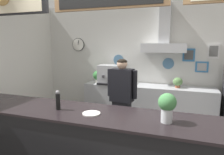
# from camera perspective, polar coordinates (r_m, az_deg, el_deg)

# --- Properties ---
(back_wall_assembly) EXTENTS (5.28, 2.58, 2.78)m
(back_wall_assembly) POSITION_cam_1_polar(r_m,az_deg,el_deg) (4.85, 8.80, 5.11)
(back_wall_assembly) COLOR #9E9E99
(back_wall_assembly) RESTS_ON ground_plane
(service_counter) EXTENTS (4.64, 0.73, 1.02)m
(service_counter) POSITION_cam_1_polar(r_m,az_deg,el_deg) (2.67, -3.64, -20.35)
(service_counter) COLOR black
(service_counter) RESTS_ON ground_plane
(back_prep_counter) EXTENTS (2.89, 0.57, 0.91)m
(back_prep_counter) POSITION_cam_1_polar(r_m,az_deg,el_deg) (4.78, 9.68, -7.66)
(back_prep_counter) COLOR #B7BABF
(back_prep_counter) RESTS_ON ground_plane
(shop_worker) EXTENTS (0.55, 0.26, 1.58)m
(shop_worker) POSITION_cam_1_polar(r_m,az_deg,el_deg) (3.64, 2.75, -6.34)
(shop_worker) COLOR #232328
(shop_worker) RESTS_ON ground_plane
(espresso_machine) EXTENTS (0.56, 0.47, 0.43)m
(espresso_machine) POSITION_cam_1_polar(r_m,az_deg,el_deg) (4.82, -0.35, 0.85)
(espresso_machine) COLOR silver
(espresso_machine) RESTS_ON back_prep_counter
(potted_basil) EXTENTS (0.26, 0.26, 0.29)m
(potted_basil) POSITION_cam_1_polar(r_m,az_deg,el_deg) (4.94, -3.84, 0.49)
(potted_basil) COLOR beige
(potted_basil) RESTS_ON back_prep_counter
(potted_oregano) EXTENTS (0.20, 0.20, 0.22)m
(potted_oregano) POSITION_cam_1_polar(r_m,az_deg,el_deg) (4.57, 17.84, -1.21)
(potted_oregano) COLOR #9E563D
(potted_oregano) RESTS_ON back_prep_counter
(basil_vase) EXTENTS (0.19, 0.19, 0.31)m
(basil_vase) POSITION_cam_1_polar(r_m,az_deg,el_deg) (2.21, 15.11, -7.77)
(basil_vase) COLOR silver
(basil_vase) RESTS_ON service_counter
(condiment_plate) EXTENTS (0.21, 0.21, 0.01)m
(condiment_plate) POSITION_cam_1_polar(r_m,az_deg,el_deg) (2.44, -5.77, -9.92)
(condiment_plate) COLOR white
(condiment_plate) RESTS_ON service_counter
(pepper_grinder) EXTENTS (0.06, 0.06, 0.24)m
(pepper_grinder) POSITION_cam_1_polar(r_m,az_deg,el_deg) (2.64, -14.84, -6.13)
(pepper_grinder) COLOR black
(pepper_grinder) RESTS_ON service_counter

